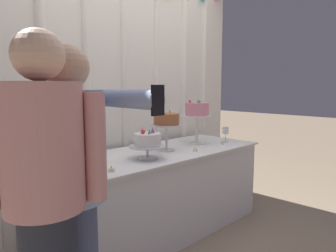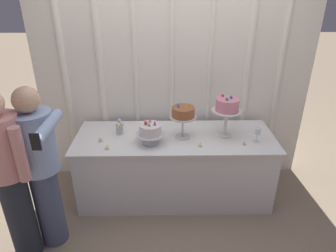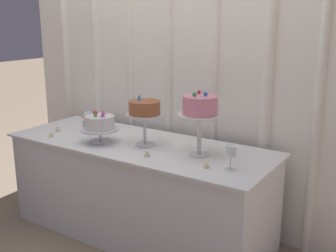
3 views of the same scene
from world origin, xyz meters
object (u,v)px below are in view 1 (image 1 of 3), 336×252
object	(u,v)px
tealight_far_right	(222,143)
guest_man_pink_jacket	(46,207)
flower_vase	(97,152)
cake_display_rightmost	(197,111)
tealight_far_left	(88,168)
tealight_near_left	(111,170)
tealight_near_right	(195,150)
cake_display_center	(166,121)
cake_display_leftmost	(147,141)
guest_man_dark_suit	(72,190)
cake_table	(159,192)
wine_glass	(226,131)

from	to	relation	value
tealight_far_right	guest_man_pink_jacket	world-z (taller)	guest_man_pink_jacket
flower_vase	tealight_far_right	size ratio (longest dim) A/B	4.30
cake_display_rightmost	tealight_far_left	xyz separation A→B (m)	(-1.25, -0.11, -0.31)
tealight_near_left	tealight_near_right	world-z (taller)	same
flower_vase	cake_display_center	bearing A→B (deg)	-7.26
cake_display_leftmost	cake_display_rightmost	bearing A→B (deg)	10.79
cake_display_leftmost	guest_man_pink_jacket	world-z (taller)	guest_man_pink_jacket
cake_display_leftmost	flower_vase	size ratio (longest dim) A/B	1.72
tealight_near_left	guest_man_dark_suit	bearing A→B (deg)	-140.44
cake_display_center	cake_display_rightmost	distance (m)	0.44
cake_table	cake_display_center	bearing A→B (deg)	-15.20
cake_table	cake_display_leftmost	size ratio (longest dim) A/B	7.22
tealight_near_left	tealight_far_right	world-z (taller)	tealight_near_left
tealight_far_right	cake_display_leftmost	bearing A→B (deg)	177.23
flower_vase	guest_man_pink_jacket	bearing A→B (deg)	-131.21
guest_man_pink_jacket	cake_display_rightmost	bearing A→B (deg)	23.45
cake_display_leftmost	tealight_near_right	size ratio (longest dim) A/B	7.04
tealight_far_left	cake_display_rightmost	bearing A→B (deg)	4.84
cake_display_leftmost	cake_display_rightmost	size ratio (longest dim) A/B	0.65
cake_display_leftmost	cake_display_center	bearing A→B (deg)	20.59
cake_table	cake_display_rightmost	xyz separation A→B (m)	(0.51, 0.00, 0.69)
tealight_far_left	guest_man_pink_jacket	xyz separation A→B (m)	(-0.57, -0.68, 0.08)
tealight_far_left	tealight_near_left	world-z (taller)	same
tealight_far_left	tealight_far_right	bearing A→B (deg)	-3.32
cake_display_rightmost	tealight_far_right	bearing A→B (deg)	-49.94
cake_display_rightmost	tealight_near_right	bearing A→B (deg)	-141.67
cake_table	guest_man_pink_jacket	world-z (taller)	guest_man_pink_jacket
tealight_far_left	guest_man_dark_suit	xyz separation A→B (m)	(-0.38, -0.54, 0.07)
cake_table	guest_man_dark_suit	bearing A→B (deg)	-150.25
cake_display_rightmost	guest_man_pink_jacket	xyz separation A→B (m)	(-1.82, -0.79, -0.23)
flower_vase	tealight_far_right	world-z (taller)	flower_vase
cake_display_center	tealight_far_left	distance (m)	0.86
cake_display_leftmost	flower_vase	distance (m)	0.39
tealight_far_right	guest_man_dark_suit	xyz separation A→B (m)	(-1.80, -0.46, 0.07)
cake_display_center	wine_glass	distance (m)	0.75
tealight_near_left	tealight_far_right	distance (m)	1.32
cake_display_center	wine_glass	world-z (taller)	cake_display_center
cake_display_rightmost	guest_man_pink_jacket	world-z (taller)	guest_man_pink_jacket
cake_display_center	tealight_near_left	world-z (taller)	cake_display_center
tealight_near_left	tealight_near_right	bearing A→B (deg)	2.32
tealight_far_right	cake_table	bearing A→B (deg)	164.49
cake_display_leftmost	cake_display_center	world-z (taller)	cake_display_center
cake_table	cake_display_leftmost	bearing A→B (deg)	-149.84
cake_display_rightmost	cake_display_center	bearing A→B (deg)	-176.93
guest_man_pink_jacket	cake_display_center	bearing A→B (deg)	28.92
cake_table	tealight_near_right	distance (m)	0.50
cake_table	tealight_far_right	distance (m)	0.79
guest_man_dark_suit	tealight_far_right	bearing A→B (deg)	14.33
tealight_near_right	guest_man_dark_suit	distance (m)	1.43
cake_table	cake_display_leftmost	xyz separation A→B (m)	(-0.24, -0.14, 0.51)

